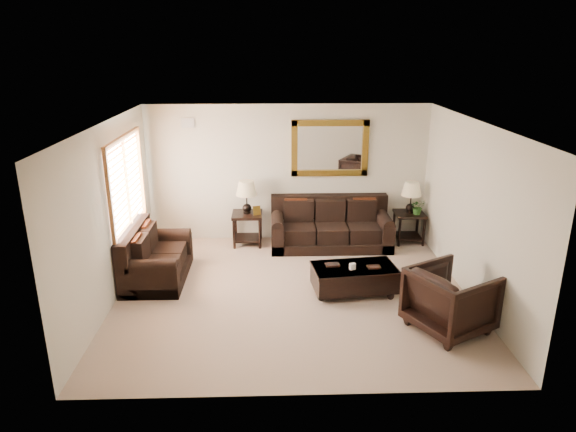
{
  "coord_description": "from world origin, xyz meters",
  "views": [
    {
      "loc": [
        -0.32,
        -7.35,
        3.77
      ],
      "look_at": [
        -0.06,
        0.6,
        1.1
      ],
      "focal_mm": 32.0,
      "sensor_mm": 36.0,
      "label": 1
    }
  ],
  "objects_px": {
    "end_table_right": "(411,203)",
    "coffee_table": "(354,276)",
    "armchair": "(451,297)",
    "sofa": "(330,229)",
    "loveseat": "(154,260)",
    "end_table_left": "(247,203)"
  },
  "relations": [
    {
      "from": "end_table_right",
      "to": "coffee_table",
      "type": "relative_size",
      "value": 0.89
    },
    {
      "from": "armchair",
      "to": "end_table_right",
      "type": "bearing_deg",
      "value": -33.81
    },
    {
      "from": "sofa",
      "to": "end_table_right",
      "type": "relative_size",
      "value": 1.87
    },
    {
      "from": "coffee_table",
      "to": "armchair",
      "type": "bearing_deg",
      "value": -52.44
    },
    {
      "from": "sofa",
      "to": "loveseat",
      "type": "height_order",
      "value": "sofa"
    },
    {
      "from": "coffee_table",
      "to": "end_table_left",
      "type": "bearing_deg",
      "value": 122.41
    },
    {
      "from": "loveseat",
      "to": "coffee_table",
      "type": "distance_m",
      "value": 3.34
    },
    {
      "from": "coffee_table",
      "to": "end_table_right",
      "type": "bearing_deg",
      "value": 49.6
    },
    {
      "from": "sofa",
      "to": "coffee_table",
      "type": "distance_m",
      "value": 2.04
    },
    {
      "from": "end_table_left",
      "to": "loveseat",
      "type": "bearing_deg",
      "value": -134.5
    },
    {
      "from": "armchair",
      "to": "loveseat",
      "type": "bearing_deg",
      "value": 39.29
    },
    {
      "from": "end_table_left",
      "to": "end_table_right",
      "type": "bearing_deg",
      "value": 0.22
    },
    {
      "from": "end_table_left",
      "to": "coffee_table",
      "type": "relative_size",
      "value": 0.93
    },
    {
      "from": "loveseat",
      "to": "end_table_right",
      "type": "xyz_separation_m",
      "value": [
        4.71,
        1.55,
        0.47
      ]
    },
    {
      "from": "end_table_right",
      "to": "coffee_table",
      "type": "bearing_deg",
      "value": -123.37
    },
    {
      "from": "end_table_right",
      "to": "armchair",
      "type": "relative_size",
      "value": 1.25
    },
    {
      "from": "sofa",
      "to": "armchair",
      "type": "bearing_deg",
      "value": -67.97
    },
    {
      "from": "sofa",
      "to": "loveseat",
      "type": "bearing_deg",
      "value": -155.69
    },
    {
      "from": "end_table_left",
      "to": "end_table_right",
      "type": "distance_m",
      "value": 3.2
    },
    {
      "from": "sofa",
      "to": "end_table_left",
      "type": "relative_size",
      "value": 1.79
    },
    {
      "from": "loveseat",
      "to": "end_table_right",
      "type": "height_order",
      "value": "end_table_right"
    },
    {
      "from": "loveseat",
      "to": "armchair",
      "type": "height_order",
      "value": "armchair"
    }
  ]
}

